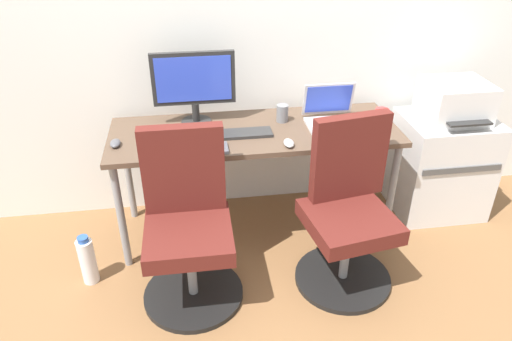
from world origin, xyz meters
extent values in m
plane|color=brown|center=(0.00, 0.00, 0.00)|extent=(5.28, 5.28, 0.00)
cube|color=white|center=(0.00, 0.38, 1.30)|extent=(4.40, 0.04, 2.60)
cube|color=brown|center=(0.00, 0.00, 0.69)|extent=(1.69, 0.59, 0.03)
cylinder|color=gray|center=(-0.79, -0.25, 0.34)|extent=(0.04, 0.04, 0.68)
cylinder|color=gray|center=(0.79, -0.25, 0.34)|extent=(0.04, 0.04, 0.68)
cylinder|color=gray|center=(-0.79, 0.25, 0.34)|extent=(0.04, 0.04, 0.68)
cylinder|color=gray|center=(0.79, 0.25, 0.34)|extent=(0.04, 0.04, 0.68)
cylinder|color=black|center=(-0.42, -0.57, 0.01)|extent=(0.54, 0.54, 0.03)
cylinder|color=gray|center=(-0.42, -0.57, 0.20)|extent=(0.05, 0.05, 0.34)
cube|color=#591E19|center=(-0.42, -0.57, 0.41)|extent=(0.44, 0.44, 0.09)
cube|color=#591E19|center=(-0.42, -0.38, 0.70)|extent=(0.42, 0.07, 0.48)
cylinder|color=black|center=(0.42, -0.57, 0.01)|extent=(0.54, 0.54, 0.03)
cylinder|color=gray|center=(0.42, -0.57, 0.20)|extent=(0.05, 0.05, 0.34)
cube|color=#591E19|center=(0.42, -0.57, 0.41)|extent=(0.51, 0.51, 0.09)
cube|color=#591E19|center=(0.45, -0.38, 0.70)|extent=(0.43, 0.14, 0.48)
cube|color=silver|center=(1.26, 0.05, 0.34)|extent=(0.57, 0.47, 0.67)
cube|color=#4C4C4C|center=(1.26, -0.19, 0.44)|extent=(0.52, 0.01, 0.04)
cube|color=silver|center=(1.26, 0.05, 0.79)|extent=(0.38, 0.34, 0.24)
cube|color=#262626|center=(1.26, -0.15, 0.73)|extent=(0.27, 0.06, 0.01)
cylinder|color=white|center=(-0.99, -0.36, 0.14)|extent=(0.09, 0.09, 0.28)
cylinder|color=#2D59B2|center=(-0.99, -0.36, 0.30)|extent=(0.06, 0.06, 0.03)
cylinder|color=#262626|center=(-0.33, 0.16, 0.72)|extent=(0.18, 0.18, 0.01)
cylinder|color=#262626|center=(-0.33, 0.16, 0.78)|extent=(0.04, 0.04, 0.11)
cube|color=#262626|center=(-0.33, 0.16, 0.99)|extent=(0.48, 0.03, 0.31)
cube|color=blue|center=(-0.33, 0.14, 0.99)|extent=(0.43, 0.00, 0.26)
cube|color=silver|center=(0.47, -0.02, 0.72)|extent=(0.31, 0.22, 0.02)
cube|color=silver|center=(0.47, 0.11, 0.83)|extent=(0.31, 0.05, 0.21)
cube|color=blue|center=(0.47, 0.11, 0.83)|extent=(0.28, 0.04, 0.18)
cube|color=#515156|center=(-0.35, -0.22, 0.72)|extent=(0.34, 0.12, 0.02)
cube|color=#2D2D2D|center=(-0.08, -0.06, 0.72)|extent=(0.34, 0.12, 0.02)
ellipsoid|color=#B7B7B7|center=(0.16, -0.23, 0.73)|extent=(0.06, 0.10, 0.03)
ellipsoid|color=#515156|center=(-0.79, -0.09, 0.73)|extent=(0.06, 0.10, 0.03)
cylinder|color=red|center=(0.76, -0.02, 0.76)|extent=(0.08, 0.08, 0.09)
cylinder|color=slate|center=(0.18, 0.09, 0.76)|extent=(0.07, 0.07, 0.10)
camera|label=1|loc=(-0.37, -2.51, 1.94)|focal=33.66mm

